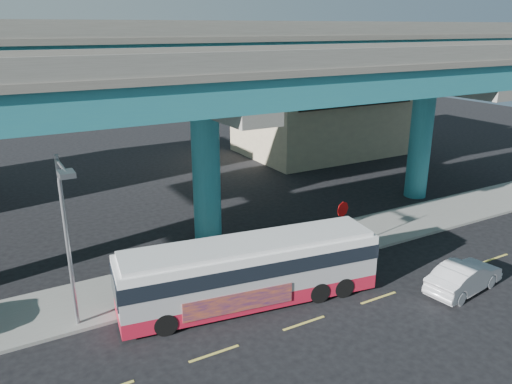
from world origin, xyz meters
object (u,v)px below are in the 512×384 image
transit_bus (250,269)px  stop_sign (342,215)px  sedan (464,277)px  street_lamp (67,221)px

transit_bus → stop_sign: stop_sign is taller
stop_sign → sedan: bearing=-54.9°
transit_bus → street_lamp: (-6.90, 1.25, 3.12)m
stop_sign → transit_bus: bearing=-149.8°
transit_bus → stop_sign: (6.53, 1.97, 0.56)m
transit_bus → sedan: size_ratio=2.62×
sedan → stop_sign: bearing=13.4°
sedan → street_lamp: (-15.75, 5.15, 4.00)m
transit_bus → sedan: transit_bus is taller
sedan → transit_bus: bearing=58.1°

